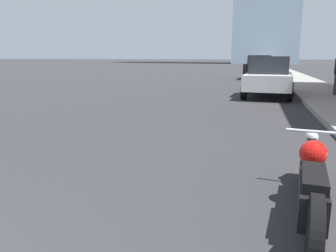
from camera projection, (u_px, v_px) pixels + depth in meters
name	position (u px, v px, depth m)	size (l,w,h in m)	color
sidewalk	(281.00, 70.00, 37.64)	(2.48, 240.00, 0.15)	gray
motorcycle	(312.00, 182.00, 3.38)	(0.63, 2.57, 0.75)	black
parked_car_white	(269.00, 77.00, 13.45)	(2.10, 3.97, 1.65)	silver
parked_car_black	(260.00, 67.00, 24.53)	(2.32, 4.43, 1.73)	black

